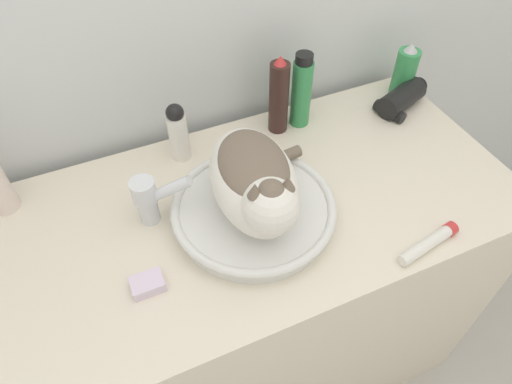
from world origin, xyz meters
TOP-DOWN VIEW (x-y plane):
  - wall_back at (0.00, 0.66)m, footprint 8.00×0.05m
  - vanity_counter at (0.00, 0.30)m, footprint 1.27×0.60m
  - sink_basin at (-0.01, 0.27)m, footprint 0.36×0.36m
  - cat at (-0.01, 0.25)m, footprint 0.27×0.32m
  - faucet at (-0.21, 0.35)m, footprint 0.13×0.08m
  - deodorant_stick at (-0.09, 0.53)m, footprint 0.05×0.05m
  - hairspray_can_black at (0.18, 0.53)m, footprint 0.05×0.05m
  - spray_bottle_trigger at (0.58, 0.53)m, footprint 0.06×0.06m
  - shampoo_bottle_tall at (0.24, 0.53)m, footprint 0.05×0.05m
  - cream_tube at (0.30, 0.04)m, footprint 0.16×0.06m
  - hair_dryer at (0.53, 0.47)m, footprint 0.18×0.12m
  - soap_bar at (-0.27, 0.19)m, footprint 0.06×0.05m

SIDE VIEW (x-z plane):
  - vanity_counter at x=0.00m, z-range 0.00..0.87m
  - soap_bar at x=-0.27m, z-range 0.87..0.90m
  - cream_tube at x=0.30m, z-range 0.87..0.90m
  - sink_basin at x=-0.01m, z-range 0.87..0.92m
  - hair_dryer at x=0.53m, z-range 0.87..0.94m
  - faucet at x=-0.21m, z-range 0.88..1.01m
  - spray_bottle_trigger at x=0.58m, z-range 0.87..1.02m
  - deodorant_stick at x=-0.09m, z-range 0.87..1.03m
  - shampoo_bottle_tall at x=0.24m, z-range 0.87..1.08m
  - hairspray_can_black at x=0.18m, z-range 0.87..1.08m
  - cat at x=-0.01m, z-range 0.91..1.10m
  - wall_back at x=0.00m, z-range 0.00..2.40m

